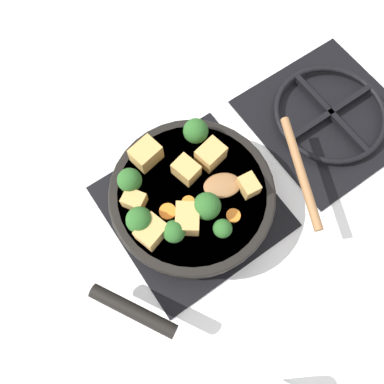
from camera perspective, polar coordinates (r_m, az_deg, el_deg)
The scene contains 21 objects.
ground_plane at distance 0.75m, azimuth 0.00°, elevation -2.25°, with size 2.40×2.40×0.00m, color white.
front_burner_grate at distance 0.74m, azimuth 0.00°, elevation -1.97°, with size 0.31×0.31×0.03m.
rear_burner_grate at distance 0.88m, azimuth 20.14°, elevation 10.97°, with size 0.31×0.31×0.03m.
skillet_pan at distance 0.69m, azimuth -0.07°, elevation -0.89°, with size 0.34×0.39×0.06m.
wooden_spoon at distance 0.68m, azimuth 11.21°, elevation 2.15°, with size 0.21×0.23×0.02m.
tofu_cube_center_large at distance 0.68m, azimuth -7.02°, elevation 5.76°, with size 0.05×0.04×0.04m, color tan.
tofu_cube_near_handle at distance 0.65m, azimuth -8.80°, elevation -1.25°, with size 0.04×0.03×0.03m, color tan.
tofu_cube_east_chunk at distance 0.68m, azimuth 2.86°, elevation 5.72°, with size 0.05×0.04×0.04m, color tan.
tofu_cube_west_chunk at distance 0.63m, azimuth -0.70°, elevation -4.09°, with size 0.05×0.04×0.04m, color tan.
tofu_cube_back_piece at distance 0.67m, azimuth -0.88°, elevation 3.39°, with size 0.04×0.03×0.03m, color tan.
tofu_cube_front_piece at distance 0.66m, azimuth 8.62°, elevation 0.99°, with size 0.04×0.03×0.03m, color tan.
tofu_cube_mid_small at distance 0.63m, azimuth -6.18°, elevation -6.07°, with size 0.05×0.04×0.04m, color tan.
broccoli_floret_near_spoon at distance 0.63m, azimuth 5.02°, elevation -5.35°, with size 0.03×0.03×0.04m.
broccoli_floret_center_top at distance 0.63m, azimuth 2.31°, elevation -2.17°, with size 0.05×0.05×0.05m.
broccoli_floret_east_rim at distance 0.66m, azimuth -9.48°, elevation 1.77°, with size 0.04×0.04×0.05m.
broccoli_floret_west_rim at distance 0.63m, azimuth -8.24°, elevation -3.91°, with size 0.05×0.05×0.05m.
broccoli_floret_north_edge at distance 0.62m, azimuth -2.77°, elevation -6.05°, with size 0.04×0.04×0.05m.
broccoli_floret_south_cluster at distance 0.69m, azimuth 0.57°, elevation 9.27°, with size 0.05×0.05×0.05m.
carrot_slice_orange_thin at distance 0.66m, azimuth -3.74°, elevation -2.97°, with size 0.03×0.03×0.01m, color orange.
carrot_slice_near_center at distance 0.66m, azimuth -0.56°, elevation -1.54°, with size 0.02×0.02×0.01m, color orange.
carrot_slice_edge_slice at distance 0.66m, azimuth 6.31°, elevation -3.59°, with size 0.03×0.03×0.01m, color orange.
Camera 1 is at (0.19, -0.13, 0.71)m, focal length 35.00 mm.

